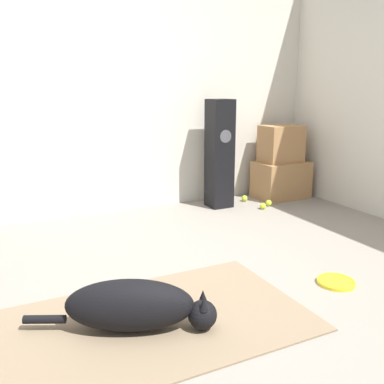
{
  "coord_description": "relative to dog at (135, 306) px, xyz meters",
  "views": [
    {
      "loc": [
        -0.83,
        -2.05,
        1.25
      ],
      "look_at": [
        0.58,
        0.82,
        0.45
      ],
      "focal_mm": 40.0,
      "sensor_mm": 36.0,
      "label": 1
    }
  ],
  "objects": [
    {
      "name": "ground_plane",
      "position": [
        0.22,
        0.13,
        -0.14
      ],
      "size": [
        12.0,
        12.0,
        0.0
      ],
      "primitive_type": "plane",
      "color": "gray"
    },
    {
      "name": "wall_back",
      "position": [
        0.22,
        2.23,
        1.13
      ],
      "size": [
        8.0,
        0.06,
        2.55
      ],
      "color": "beige",
      "rests_on": "ground_plane"
    },
    {
      "name": "area_rug",
      "position": [
        0.05,
        0.03,
        -0.14
      ],
      "size": [
        1.8,
        1.0,
        0.01
      ],
      "color": "#847056",
      "rests_on": "ground_plane"
    },
    {
      "name": "dog",
      "position": [
        0.0,
        0.0,
        0.0
      ],
      "size": [
        0.93,
        0.5,
        0.28
      ],
      "color": "black",
      "rests_on": "area_rug"
    },
    {
      "name": "frisbee",
      "position": [
        1.35,
        -0.05,
        -0.13
      ],
      "size": [
        0.24,
        0.24,
        0.03
      ],
      "color": "yellow",
      "rests_on": "ground_plane"
    },
    {
      "name": "cardboard_box_lower",
      "position": [
        2.4,
        1.91,
        0.06
      ],
      "size": [
        0.58,
        0.41,
        0.41
      ],
      "color": "#A87A4C",
      "rests_on": "ground_plane"
    },
    {
      "name": "cardboard_box_upper",
      "position": [
        2.39,
        1.92,
        0.47
      ],
      "size": [
        0.44,
        0.31,
        0.41
      ],
      "color": "#A87A4C",
      "rests_on": "cardboard_box_lower"
    },
    {
      "name": "floor_speaker",
      "position": [
        1.58,
        1.9,
        0.42
      ],
      "size": [
        0.24,
        0.24,
        1.12
      ],
      "color": "black",
      "rests_on": "ground_plane"
    },
    {
      "name": "tennis_ball_by_boxes",
      "position": [
        1.93,
        1.94,
        -0.11
      ],
      "size": [
        0.07,
        0.07,
        0.07
      ],
      "color": "#C6E033",
      "rests_on": "ground_plane"
    },
    {
      "name": "tennis_ball_near_speaker",
      "position": [
        1.93,
        1.59,
        -0.11
      ],
      "size": [
        0.07,
        0.07,
        0.07
      ],
      "color": "#C6E033",
      "rests_on": "ground_plane"
    },
    {
      "name": "tennis_ball_loose_on_carpet",
      "position": [
        2.06,
        1.66,
        -0.11
      ],
      "size": [
        0.07,
        0.07,
        0.07
      ],
      "color": "#C6E033",
      "rests_on": "ground_plane"
    }
  ]
}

